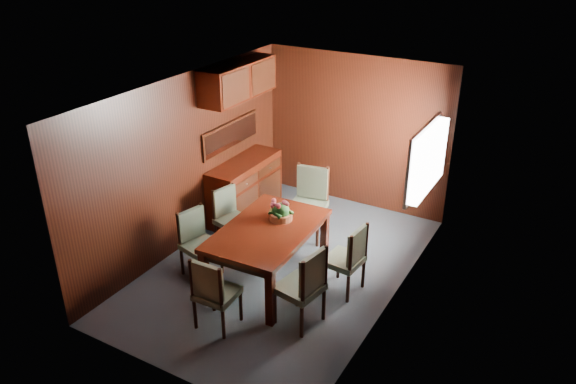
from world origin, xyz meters
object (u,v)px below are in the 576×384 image
Objects in this scene: chair_left_near at (197,239)px; chair_head at (213,290)px; sideboard at (245,188)px; chair_right_near at (305,284)px; flower_centerpiece at (281,209)px; dining_table at (268,236)px.

chair_left_near is 0.98× the size of chair_head.
chair_left_near is at bearing 134.47° from chair_head.
sideboard is at bearing -153.86° from chair_left_near.
chair_right_near is 1.08× the size of chair_head.
sideboard is 1.53× the size of chair_head.
sideboard is at bearing 139.83° from flower_centerpiece.
flower_centerpiece is at bearing 53.92° from chair_right_near.
chair_right_near is at bearing -45.96° from flower_centerpiece.
flower_centerpiece is (-0.78, 0.80, 0.37)m from chair_right_near.
chair_right_near reaches higher than dining_table.
flower_centerpiece reaches higher than chair_head.
chair_head is at bearing 60.61° from chair_left_near.
sideboard is at bearing 114.17° from chair_head.
dining_table is 0.97m from chair_right_near.
sideboard is 1.84m from dining_table.
chair_right_near is 1.18m from flower_centerpiece.
chair_left_near is at bearing -77.85° from sideboard.
dining_table is at bearing 85.93° from chair_head.
dining_table is at bearing 121.56° from chair_left_near.
chair_right_near reaches higher than sideboard.
chair_right_near reaches higher than chair_head.
chair_head is at bearing -92.74° from flower_centerpiece.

